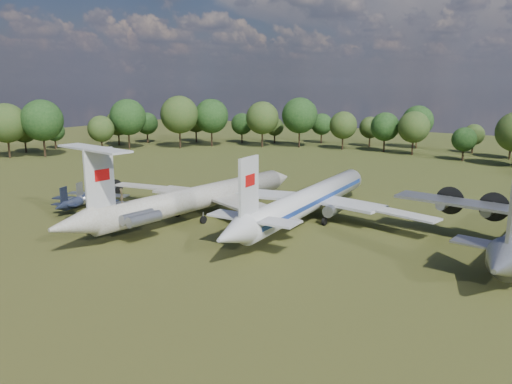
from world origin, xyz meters
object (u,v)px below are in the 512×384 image
Objects in this scene: tu104_jet at (309,204)px; small_prop_northwest at (97,196)px; il62_airliner at (199,202)px; person_on_il62 at (122,196)px; small_prop_west at (83,201)px.

small_prop_northwest is at bearing -167.63° from tu104_jet.
person_on_il62 is at bearing -90.00° from il62_airliner.
person_on_il62 is (18.06, -7.27, 4.68)m from small_prop_west.
il62_airliner is 0.99× the size of tu104_jet.
il62_airliner is at bearing -65.26° from person_on_il62.
tu104_jet is (14.53, 7.91, 0.07)m from il62_airliner.
il62_airliner is at bearing -2.31° from small_prop_west.
small_prop_northwest is (-35.28, -10.44, -1.39)m from tu104_jet.
small_prop_west is 3.94m from small_prop_northwest.
tu104_jet is 36.80m from small_prop_west.
tu104_jet is at bearing -4.08° from small_prop_northwest.
small_prop_northwest is 22.78m from person_on_il62.
person_on_il62 reaches higher than small_prop_west.
tu104_jet is 26.87m from person_on_il62.
il62_airliner is at bearing -155.55° from tu104_jet.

